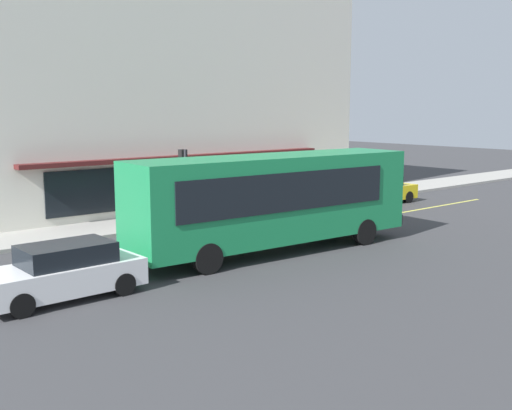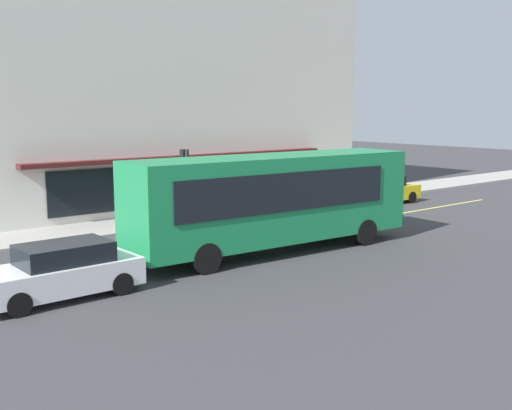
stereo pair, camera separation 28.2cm
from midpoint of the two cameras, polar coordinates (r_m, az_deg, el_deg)
name	(u,v)px [view 1 (the left image)]	position (r m, az deg, el deg)	size (l,w,h in m)	color
ground	(228,243)	(23.72, -2.99, -3.56)	(120.00, 120.00, 0.00)	#38383A
sidewalk	(157,222)	(28.07, -9.52, -1.55)	(80.00, 3.16, 0.15)	#9E9B93
lane_centre_stripe	(228,243)	(23.72, -2.99, -3.55)	(36.00, 0.16, 0.01)	#D8D14C
storefront_building	(134,69)	(34.76, -11.57, 12.28)	(23.88, 10.69, 14.51)	silver
bus	(275,198)	(21.92, 1.38, 0.69)	(11.25, 3.14, 3.50)	#197F47
traffic_light	(183,168)	(27.44, -7.06, 3.45)	(0.30, 0.52, 3.20)	#2D2D33
car_yellow	(379,190)	(34.05, 11.19, 1.38)	(4.36, 1.98, 1.52)	yellow
car_white	(63,272)	(17.59, -17.96, -5.97)	(4.33, 1.93, 1.52)	white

